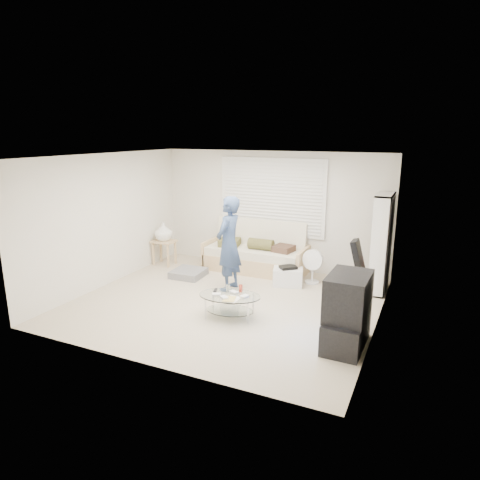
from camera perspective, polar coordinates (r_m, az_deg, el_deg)
The scene contains 13 objects.
ground at distance 7.51m, azimuth -1.95°, elevation -8.31°, with size 5.00×5.00×0.00m, color tan.
room_shell at distance 7.47m, azimuth -0.40°, elevation 4.62°, with size 5.02×4.52×2.51m.
window_blinds at distance 9.05m, azimuth 4.24°, elevation 5.75°, with size 2.32×0.08×1.62m.
futon_sofa at distance 9.09m, azimuth 2.16°, elevation -1.95°, with size 2.17×0.87×1.06m.
grey_floor_pillow at distance 8.83m, azimuth -6.88°, elevation -4.42°, with size 0.62×0.62×0.14m, color slate.
side_table at distance 9.54m, azimuth -10.16°, elevation 0.87°, with size 0.48×0.39×0.96m.
bookshelf at distance 8.16m, azimuth 18.30°, elevation -0.46°, with size 0.29×0.77×1.82m.
guitar_case at distance 8.13m, azimuth 15.58°, elevation -3.83°, with size 0.39×0.36×0.96m.
floor_fan at distance 8.43m, azimuth 9.68°, elevation -3.08°, with size 0.42×0.28×0.68m.
storage_bin at distance 8.31m, azimuth 6.40°, elevation -4.84°, with size 0.64×0.53×0.39m.
tv_unit at distance 6.06m, azimuth 14.08°, elevation -9.27°, with size 0.54×0.96×1.03m.
coffee_table at distance 6.84m, azimuth -1.36°, elevation -7.89°, with size 1.09×0.80×0.49m.
standing_person at distance 7.83m, azimuth -1.51°, elevation -0.53°, with size 0.64×0.42×1.76m, color navy.
Camera 1 is at (3.12, -6.20, 2.87)m, focal length 32.00 mm.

